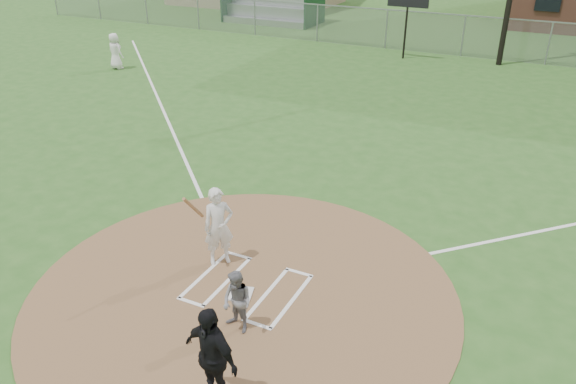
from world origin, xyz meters
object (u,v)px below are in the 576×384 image
at_px(home_plate, 240,294).
at_px(umpire, 211,357).
at_px(catcher, 237,302).
at_px(ondeck_player, 115,51).
at_px(batter_at_plate, 218,226).

xyz_separation_m(home_plate, umpire, (0.98, -2.45, 0.86)).
xyz_separation_m(catcher, ondeck_player, (-14.49, 13.29, 0.20)).
bearing_deg(catcher, umpire, -56.37).
height_order(umpire, batter_at_plate, batter_at_plate).
height_order(umpire, ondeck_player, umpire).
bearing_deg(umpire, home_plate, 124.84).
distance_m(home_plate, batter_at_plate, 1.51).
xyz_separation_m(home_plate, catcher, (0.49, -0.89, 0.59)).
height_order(ondeck_player, batter_at_plate, batter_at_plate).
xyz_separation_m(ondeck_player, batter_at_plate, (13.04, -11.60, 0.07)).
bearing_deg(batter_at_plate, umpire, -59.21).
relative_size(catcher, batter_at_plate, 0.68).
relative_size(catcher, umpire, 0.69).
relative_size(umpire, batter_at_plate, 0.98).
bearing_deg(ondeck_player, home_plate, 148.24).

